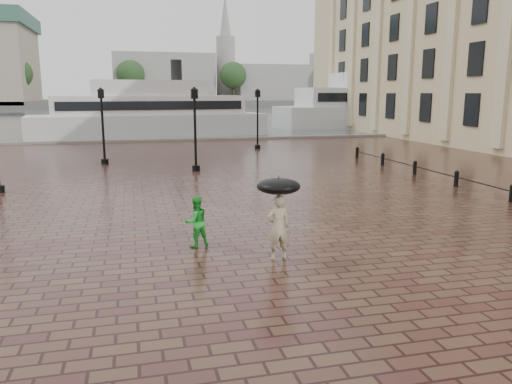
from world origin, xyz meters
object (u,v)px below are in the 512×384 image
at_px(ferry_near, 150,114).
at_px(ferry_far, 385,105).
at_px(child_pedestrian, 196,222).
at_px(adult_pedestrian, 278,227).
at_px(street_lamps, 109,126).

distance_m(ferry_near, ferry_far, 29.74).
bearing_deg(child_pedestrian, adult_pedestrian, 123.99).
relative_size(ferry_near, ferry_far, 0.83).
xyz_separation_m(child_pedestrian, ferry_far, (29.09, 43.83, 1.99)).
distance_m(child_pedestrian, ferry_far, 52.64).
height_order(ferry_near, ferry_far, ferry_far).
xyz_separation_m(ferry_near, ferry_far, (28.89, 7.04, 0.48)).
relative_size(adult_pedestrian, ferry_near, 0.07).
distance_m(street_lamps, child_pedestrian, 17.70).
bearing_deg(ferry_far, ferry_near, -169.86).
distance_m(adult_pedestrian, child_pedestrian, 2.47).
bearing_deg(ferry_near, child_pedestrian, -96.76).
bearing_deg(street_lamps, adult_pedestrian, -75.85).
distance_m(street_lamps, adult_pedestrian, 19.61).
xyz_separation_m(street_lamps, adult_pedestrian, (4.78, -18.96, -1.48)).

